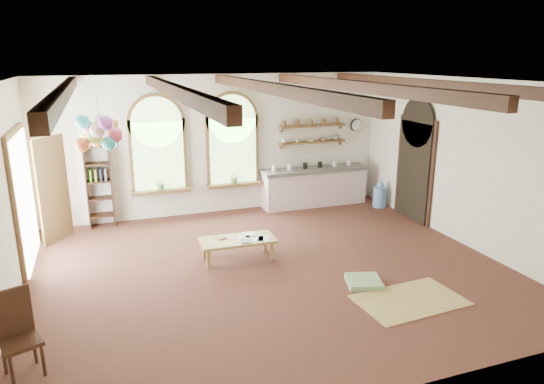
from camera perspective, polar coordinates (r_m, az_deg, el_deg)
name	(u,v)px	position (r m, az deg, el deg)	size (l,w,h in m)	color
floor	(269,269)	(8.58, -0.30, -9.01)	(8.00, 8.00, 0.00)	#502821
ceiling_beams	(269,88)	(7.80, -0.34, 12.14)	(6.20, 6.80, 0.18)	#341910
window_left	(158,148)	(11.01, -13.25, 5.08)	(1.30, 0.28, 2.20)	brown
window_right	(233,143)	(11.32, -4.66, 5.73)	(1.30, 0.28, 2.20)	brown
left_doorway	(24,200)	(9.57, -27.18, -0.82)	(0.10, 1.90, 2.50)	brown
right_doorway	(414,171)	(11.27, 16.35, 2.34)	(0.10, 1.30, 2.40)	black
kitchen_counter	(314,186)	(12.03, 4.98, 0.68)	(2.68, 0.62, 0.94)	beige
wall_shelf_lower	(312,142)	(11.96, 4.75, 5.87)	(1.70, 0.24, 0.04)	brown
wall_shelf_upper	(313,126)	(11.90, 4.79, 7.77)	(1.70, 0.24, 0.04)	brown
wall_clock	(357,125)	(12.53, 9.92, 7.76)	(0.32, 0.32, 0.04)	black
bookshelf	(99,186)	(11.00, -19.67, 0.66)	(0.53, 0.32, 1.80)	#341910
coffee_table	(238,241)	(8.86, -4.05, -5.81)	(1.37, 0.67, 0.39)	tan
side_chair	(22,351)	(6.56, -27.35, -16.32)	(0.53, 0.53, 1.03)	#341910
floor_mat	(410,300)	(7.83, 15.92, -12.13)	(1.61, 0.99, 0.02)	tan
floor_cushion	(364,282)	(8.15, 10.74, -10.33)	(0.54, 0.54, 0.09)	#7AA26F
water_jug_a	(380,196)	(12.17, 12.56, -0.47)	(0.33, 0.33, 0.63)	#5F91CC
water_jug_b	(350,192)	(12.53, 9.12, -0.01)	(0.28, 0.28, 0.53)	#5F91CC
balloon_cluster	(100,133)	(8.75, -19.58, 6.58)	(0.79, 0.85, 1.15)	silver
table_book	(216,238)	(8.89, -6.55, -5.41)	(0.17, 0.25, 0.02)	olive
tablet	(246,241)	(8.74, -3.04, -5.75)	(0.17, 0.25, 0.01)	black
potted_plant_left	(161,183)	(11.08, -12.94, 1.02)	(0.27, 0.23, 0.30)	#598C4C
potted_plant_right	(235,177)	(11.38, -4.43, 1.77)	(0.27, 0.23, 0.30)	#598C4C
shelf_cup_a	(284,141)	(11.66, 1.37, 6.01)	(0.12, 0.10, 0.10)	white
shelf_cup_b	(297,140)	(11.79, 2.97, 6.09)	(0.10, 0.10, 0.09)	beige
shelf_bowl_a	(310,140)	(11.93, 4.53, 6.08)	(0.22, 0.22, 0.05)	beige
shelf_bowl_b	(323,139)	(12.08, 6.06, 6.18)	(0.20, 0.20, 0.06)	#8C664C
shelf_vase	(336,136)	(12.22, 7.56, 6.55)	(0.18, 0.18, 0.19)	slate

